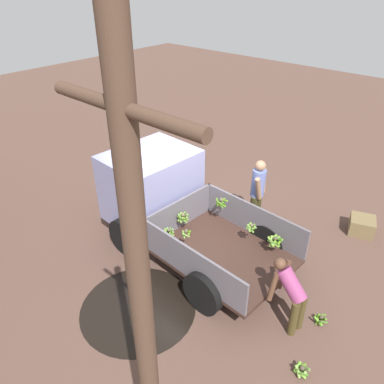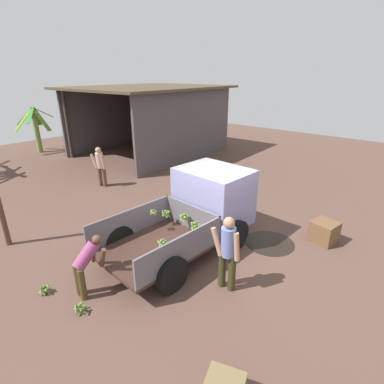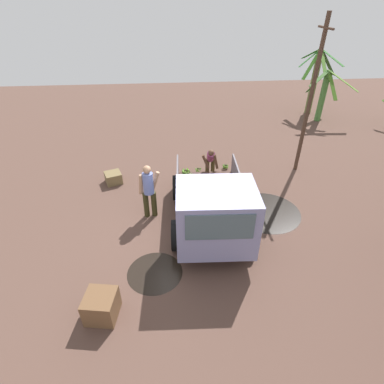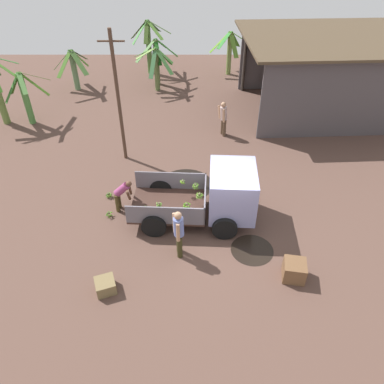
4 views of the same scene
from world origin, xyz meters
name	(u,v)px [view 1 (image 1 of 4)]	position (x,y,z in m)	size (l,w,h in m)	color
ground	(178,227)	(0.00, 0.00, 0.00)	(36.00, 36.00, 0.00)	brown
mud_patch_0	(138,308)	(-1.18, 2.34, 0.00)	(2.16, 2.16, 0.01)	black
mud_patch_1	(180,194)	(1.01, -1.17, 0.00)	(1.39, 1.39, 0.01)	black
cargo_truck	(162,196)	(0.05, 0.42, 1.06)	(4.37, 2.42, 2.00)	#3D271F
person_foreground_visitor	(258,191)	(-1.35, -1.33, 0.97)	(0.39, 0.66, 1.76)	#343117
person_worker_loading	(291,292)	(-3.42, 0.83, 0.76)	(0.69, 0.63, 1.31)	#463B1C
banana_bunch_on_ground_0	(302,370)	(-4.10, 1.54, 0.11)	(0.25, 0.26, 0.20)	#4A4330
banana_bunch_on_ground_1	(321,319)	(-3.89, 0.43, 0.12)	(0.26, 0.26, 0.20)	#47402E
wooden_crate_0	(362,225)	(-3.44, -2.74, 0.20)	(0.56, 0.56, 0.40)	brown
wooden_crate_1	(178,160)	(2.10, -2.27, 0.30)	(0.65, 0.65, 0.61)	brown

